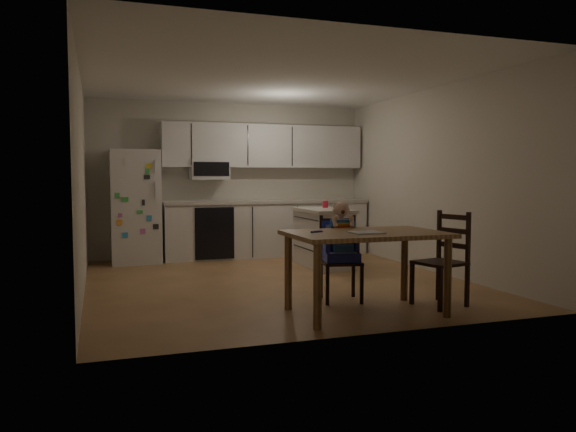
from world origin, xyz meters
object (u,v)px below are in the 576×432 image
at_px(dining_table, 366,243).
at_px(chair_booster, 340,241).
at_px(chair_side, 446,252).
at_px(red_cup, 325,204).
at_px(kitchen_island, 323,237).
at_px(refrigerator, 135,207).

xyz_separation_m(dining_table, chair_booster, (0.01, 0.61, -0.04)).
bearing_deg(chair_side, red_cup, 169.48).
xyz_separation_m(kitchen_island, red_cup, (0.12, 0.21, 0.47)).
relative_size(dining_table, chair_side, 1.53).
bearing_deg(kitchen_island, chair_booster, -107.81).
height_order(refrigerator, chair_side, refrigerator).
xyz_separation_m(refrigerator, chair_side, (2.80, -3.92, -0.31)).
distance_m(kitchen_island, chair_booster, 2.23).
relative_size(kitchen_island, dining_table, 0.78).
relative_size(kitchen_island, chair_booster, 1.09).
xyz_separation_m(refrigerator, kitchen_island, (2.55, -1.27, -0.43)).
relative_size(red_cup, chair_side, 0.11).
xyz_separation_m(kitchen_island, chair_booster, (-0.68, -2.11, 0.21)).
relative_size(dining_table, chair_booster, 1.39).
bearing_deg(chair_side, chair_booster, -133.36).
height_order(refrigerator, dining_table, refrigerator).
height_order(kitchen_island, chair_side, chair_side).
relative_size(refrigerator, dining_table, 1.17).
xyz_separation_m(chair_booster, chair_side, (0.93, -0.54, -0.09)).
bearing_deg(refrigerator, red_cup, -21.59).
bearing_deg(refrigerator, kitchen_island, -26.46).
relative_size(refrigerator, chair_side, 1.79).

